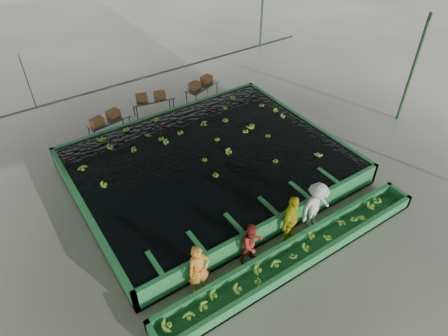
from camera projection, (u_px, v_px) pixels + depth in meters
ground at (231, 196)px, 14.99m from camera, size 80.00×80.00×0.00m
shed_roof at (233, 73)px, 11.82m from camera, size 20.00×22.00×0.04m
shed_posts at (232, 141)px, 13.41m from camera, size 20.00×22.00×5.00m
flotation_tank at (210, 165)px, 15.67m from camera, size 10.00×8.00×0.90m
tank_water at (210, 157)px, 15.41m from camera, size 9.70×7.70×0.00m
sorting_trough at (297, 255)px, 12.52m from camera, size 10.00×1.00×0.50m
cableway_rail at (163, 72)px, 16.30m from camera, size 0.08×0.08×14.00m
rail_hanger_left at (28, 82)px, 13.51m from camera, size 0.04×0.04×2.00m
rail_hanger_right at (261, 24)px, 17.83m from camera, size 0.04×0.04×2.00m
worker_a at (199, 270)px, 11.29m from camera, size 0.69×0.49×1.81m
worker_b at (252, 244)px, 12.19m from camera, size 0.78×0.62×1.56m
worker_c at (291, 219)px, 12.75m from camera, size 1.20×0.88×1.89m
worker_d at (316, 206)px, 13.23m from camera, size 1.24×0.75×1.87m
packing_table_left at (110, 128)px, 17.78m from camera, size 1.96×1.02×0.85m
packing_table_mid at (154, 107)px, 19.16m from camera, size 2.09×1.11×0.90m
packing_table_right at (202, 93)px, 20.25m from camera, size 1.96×1.27×0.83m
box_stack_left at (106, 120)px, 17.47m from camera, size 1.45×0.78×0.30m
box_stack_mid at (151, 99)px, 18.82m from camera, size 1.43×0.78×0.30m
box_stack_right at (201, 85)px, 20.05m from camera, size 1.49×0.80×0.31m
floating_bananas at (199, 147)px, 15.93m from camera, size 9.10×6.21×0.12m
trough_bananas at (297, 252)px, 12.42m from camera, size 9.25×0.62×0.12m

